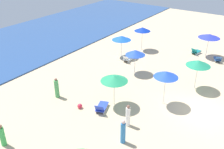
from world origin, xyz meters
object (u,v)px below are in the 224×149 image
(umbrella_5, at_px, (121,38))
(lounge_chair_5_0, at_px, (128,59))
(umbrella_1, at_px, (209,36))
(umbrella_2, at_px, (135,52))
(beachgoer_3, at_px, (57,88))
(lounge_chair_1_0, at_px, (218,59))
(umbrella_3, at_px, (198,63))
(umbrella_7, at_px, (114,78))
(beachgoer_1, at_px, (128,116))
(beachgoer_0, at_px, (2,136))
(umbrella_6, at_px, (166,74))
(lounge_chair_1_1, at_px, (196,52))
(beachgoer_2, at_px, (123,132))
(lounge_chair_7_0, at_px, (101,107))
(beach_ball_0, at_px, (80,106))
(umbrella_4, at_px, (142,29))

(umbrella_5, bearing_deg, lounge_chair_5_0, -119.86)
(umbrella_1, height_order, umbrella_2, umbrella_1)
(beachgoer_3, bearing_deg, lounge_chair_1_0, 90.35)
(umbrella_2, height_order, beachgoer_3, umbrella_2)
(umbrella_3, height_order, umbrella_7, umbrella_3)
(beachgoer_1, bearing_deg, beachgoer_0, 113.27)
(umbrella_1, distance_m, umbrella_5, 9.22)
(lounge_chair_5_0, bearing_deg, umbrella_6, 135.31)
(lounge_chair_1_0, relative_size, umbrella_2, 0.61)
(lounge_chair_1_1, bearing_deg, beachgoer_0, 89.56)
(lounge_chair_5_0, xyz_separation_m, beachgoer_2, (-10.58, -6.18, 0.52))
(lounge_chair_5_0, bearing_deg, beachgoer_2, 114.56)
(umbrella_2, xyz_separation_m, umbrella_3, (0.34, -5.67, 0.28))
(lounge_chair_7_0, bearing_deg, umbrella_6, -154.56)
(lounge_chair_1_1, relative_size, beachgoer_1, 0.86)
(umbrella_2, xyz_separation_m, beachgoer_3, (-7.27, 2.87, -1.28))
(lounge_chair_7_0, xyz_separation_m, beachgoer_2, (-1.99, -3.13, 0.54))
(lounge_chair_7_0, xyz_separation_m, beachgoer_1, (-0.41, -2.51, 0.51))
(beachgoer_0, bearing_deg, lounge_chair_1_0, 152.05)
(lounge_chair_7_0, height_order, beachgoer_1, beachgoer_1)
(umbrella_2, bearing_deg, lounge_chair_1_1, -22.30)
(lounge_chair_7_0, relative_size, beach_ball_0, 4.46)
(umbrella_1, height_order, umbrella_6, umbrella_6)
(umbrella_6, distance_m, beachgoer_2, 5.68)
(beachgoer_1, bearing_deg, beachgoer_2, 176.07)
(umbrella_5, xyz_separation_m, lounge_chair_7_0, (-9.33, -4.33, -1.84))
(umbrella_4, bearing_deg, umbrella_5, 164.63)
(umbrella_6, distance_m, lounge_chair_7_0, 5.29)
(lounge_chair_5_0, distance_m, beach_ball_0, 9.45)
(umbrella_5, height_order, lounge_chair_7_0, umbrella_5)
(umbrella_7, distance_m, beachgoer_1, 3.07)
(umbrella_1, relative_size, umbrella_7, 1.02)
(lounge_chair_7_0, height_order, beachgoer_0, beachgoer_0)
(umbrella_4, relative_size, beachgoer_2, 1.58)
(umbrella_2, bearing_deg, umbrella_3, -86.52)
(lounge_chair_1_0, bearing_deg, umbrella_4, -13.18)
(umbrella_1, xyz_separation_m, umbrella_7, (-13.45, 2.91, -0.05))
(lounge_chair_1_0, relative_size, umbrella_7, 0.57)
(beachgoer_0, bearing_deg, umbrella_7, 150.08)
(umbrella_1, xyz_separation_m, umbrella_2, (-7.88, 4.36, -0.24))
(lounge_chair_1_0, height_order, umbrella_3, umbrella_3)
(umbrella_2, height_order, umbrella_5, umbrella_5)
(umbrella_6, relative_size, umbrella_7, 1.11)
(umbrella_1, height_order, beachgoer_1, umbrella_1)
(umbrella_5, bearing_deg, beachgoer_3, -178.11)
(umbrella_7, bearing_deg, beachgoer_2, -138.30)
(umbrella_1, distance_m, beachgoer_3, 16.85)
(lounge_chair_1_1, xyz_separation_m, beach_ball_0, (-15.36, 3.59, -0.08))
(umbrella_5, xyz_separation_m, beachgoer_2, (-11.31, -7.46, -1.30))
(umbrella_4, height_order, lounge_chair_5_0, umbrella_4)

